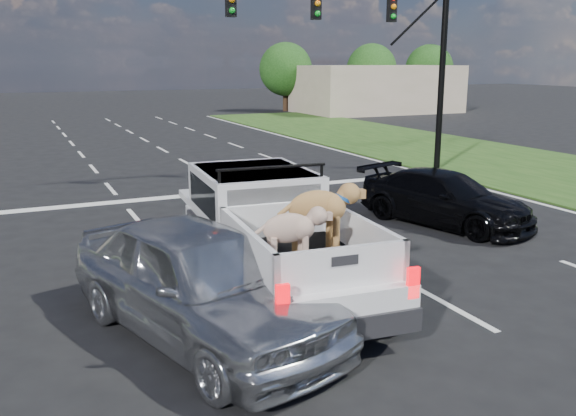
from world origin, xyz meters
name	(u,v)px	position (x,y,z in m)	size (l,w,h in m)	color
ground	(359,327)	(0.00, 0.00, 0.00)	(160.00, 160.00, 0.00)	black
road_markings	(219,223)	(0.00, 6.56, 0.01)	(17.75, 60.00, 0.01)	silver
traffic_signal	(386,35)	(7.20, 10.50, 4.73)	(9.11, 0.31, 7.00)	black
building_right	(376,89)	(22.00, 34.00, 1.80)	(12.00, 7.00, 3.60)	#BCA890
tree_far_d	(286,69)	(16.00, 38.00, 3.29)	(4.20, 4.20, 5.40)	#332114
tree_far_e	(371,69)	(24.00, 38.00, 3.29)	(4.20, 4.20, 5.40)	#332114
tree_far_f	(429,69)	(30.00, 38.00, 3.29)	(4.20, 4.20, 5.40)	#332114
pickup_truck	(273,232)	(-0.49, 2.08, 1.00)	(2.52, 5.86, 2.14)	black
silver_sedan	(201,281)	(-2.20, 0.68, 0.84)	(1.99, 4.95, 1.69)	#B1B3B8
black_coupe	(445,198)	(4.96, 4.28, 0.64)	(1.79, 4.40, 1.28)	black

